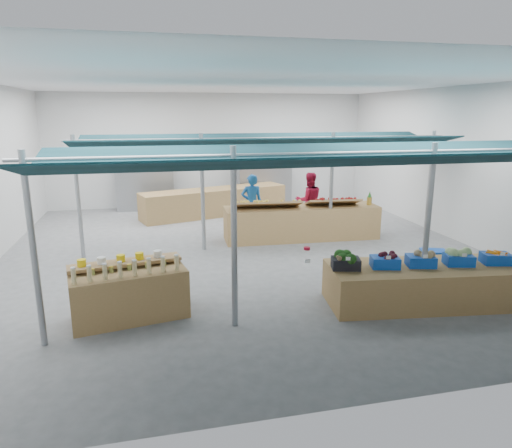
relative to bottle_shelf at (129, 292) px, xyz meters
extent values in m
plane|color=slate|center=(2.74, 3.27, -0.46)|extent=(13.00, 13.00, 0.00)
plane|color=silver|center=(2.74, 3.27, 3.74)|extent=(13.00, 13.00, 0.00)
plane|color=silver|center=(2.74, 9.77, 1.64)|extent=(12.00, 0.00, 12.00)
plane|color=silver|center=(8.74, 3.27, 1.64)|extent=(0.00, 13.00, 13.00)
cylinder|color=gray|center=(-1.26, -0.73, 1.04)|extent=(0.10, 0.10, 3.00)
cylinder|color=gray|center=(-1.26, 3.77, 1.04)|extent=(0.10, 0.10, 3.00)
cylinder|color=gray|center=(1.74, -0.73, 1.04)|extent=(0.10, 0.10, 3.00)
cylinder|color=gray|center=(1.74, 3.77, 1.04)|extent=(0.10, 0.10, 3.00)
cylinder|color=gray|center=(5.24, -0.73, 1.04)|extent=(0.10, 0.10, 3.00)
cylinder|color=gray|center=(5.24, 3.77, 1.04)|extent=(0.10, 0.10, 3.00)
cylinder|color=gray|center=(8.24, 3.77, 1.04)|extent=(0.10, 0.10, 3.00)
cylinder|color=gray|center=(3.49, -0.73, 2.39)|extent=(10.00, 0.06, 0.06)
cylinder|color=gray|center=(3.49, 3.77, 2.39)|extent=(10.00, 0.06, 0.06)
cube|color=black|center=(3.49, -1.38, 2.32)|extent=(9.50, 1.28, 0.30)
cube|color=black|center=(3.49, -0.08, 2.32)|extent=(9.50, 1.28, 0.30)
cube|color=black|center=(3.49, 3.12, 2.32)|extent=(9.50, 1.28, 0.30)
cube|color=black|center=(3.49, 4.42, 2.32)|extent=(9.50, 1.28, 0.30)
cube|color=#B23F33|center=(0.24, 9.27, 0.54)|extent=(2.00, 0.50, 2.00)
cube|color=#B23F33|center=(4.74, 9.27, 0.54)|extent=(2.00, 0.50, 2.00)
cube|color=olive|center=(0.01, -0.04, -0.04)|extent=(2.05, 1.20, 0.86)
cube|color=#997247|center=(-0.04, 0.23, 0.47)|extent=(1.96, 0.72, 0.06)
cube|color=olive|center=(5.45, -0.63, -0.10)|extent=(3.91, 1.73, 0.74)
cube|color=olive|center=(4.56, 4.21, 0.00)|extent=(4.37, 1.24, 0.93)
cube|color=olive|center=(2.59, 7.79, 0.00)|extent=(5.23, 2.45, 0.93)
cube|color=#1046B5|center=(6.32, 0.57, -0.15)|extent=(0.61, 0.52, 0.62)
imported|color=#165295|center=(3.36, 5.31, 0.40)|extent=(0.65, 0.44, 1.73)
imported|color=#A61433|center=(5.16, 5.31, 0.40)|extent=(0.87, 0.70, 1.73)
cube|color=black|center=(3.84, -0.42, 0.37)|extent=(0.57, 0.46, 0.20)
cube|color=white|center=(3.78, -0.64, 0.53)|extent=(0.08, 0.03, 0.06)
cube|color=#1046B5|center=(4.57, -0.52, 0.37)|extent=(0.57, 0.46, 0.20)
cube|color=white|center=(4.51, -0.73, 0.53)|extent=(0.08, 0.03, 0.06)
cube|color=#1046B5|center=(5.25, -0.60, 0.37)|extent=(0.57, 0.46, 0.20)
cube|color=white|center=(5.19, -0.81, 0.53)|extent=(0.08, 0.03, 0.06)
cube|color=#1046B5|center=(5.98, -0.69, 0.37)|extent=(0.57, 0.46, 0.20)
cube|color=white|center=(5.92, -0.91, 0.53)|extent=(0.08, 0.03, 0.06)
cube|color=#1046B5|center=(6.71, -0.79, 0.37)|extent=(0.57, 0.46, 0.20)
cube|color=white|center=(6.65, -1.00, 0.53)|extent=(0.08, 0.03, 0.06)
sphere|color=brown|center=(3.67, -0.53, 0.51)|extent=(0.09, 0.09, 0.09)
sphere|color=brown|center=(3.62, -0.55, 0.55)|extent=(0.06, 0.06, 0.06)
cylinder|color=#AB0B22|center=(3.17, -0.21, 0.64)|extent=(0.12, 0.12, 0.05)
cube|color=white|center=(3.17, -0.27, 0.42)|extent=(0.10, 0.01, 0.07)
cube|color=#997247|center=(3.52, 4.15, 0.58)|extent=(1.96, 0.86, 0.26)
cube|color=#997247|center=(5.43, 4.06, 0.58)|extent=(1.56, 0.82, 0.26)
cylinder|color=#8C6019|center=(6.51, 4.01, 0.57)|extent=(0.14, 0.14, 0.22)
cone|color=#26661E|center=(6.51, 4.01, 0.76)|extent=(0.12, 0.12, 0.18)
camera|label=1|loc=(0.49, -7.71, 3.04)|focal=32.00mm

